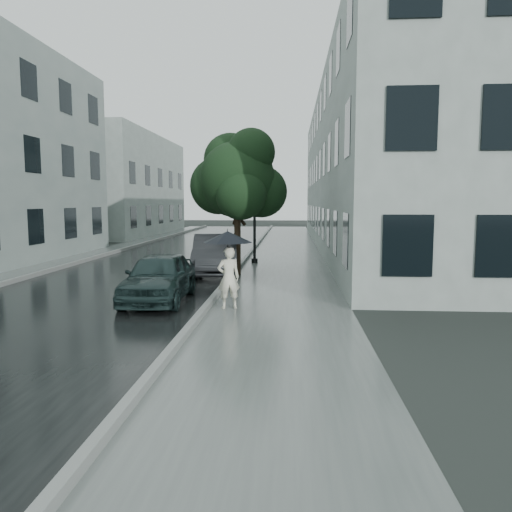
# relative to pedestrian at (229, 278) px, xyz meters

# --- Properties ---
(ground) EXTENTS (120.00, 120.00, 0.00)m
(ground) POSITION_rel_pedestrian_xyz_m (1.05, -1.43, -0.78)
(ground) COLOR black
(ground) RESTS_ON ground
(sidewalk) EXTENTS (3.50, 60.00, 0.01)m
(sidewalk) POSITION_rel_pedestrian_xyz_m (1.30, 10.57, -0.77)
(sidewalk) COLOR slate
(sidewalk) RESTS_ON ground
(kerb_near) EXTENTS (0.15, 60.00, 0.15)m
(kerb_near) POSITION_rel_pedestrian_xyz_m (-0.53, 10.57, -0.70)
(kerb_near) COLOR slate
(kerb_near) RESTS_ON ground
(asphalt_road) EXTENTS (6.85, 60.00, 0.00)m
(asphalt_road) POSITION_rel_pedestrian_xyz_m (-4.03, 10.57, -0.78)
(asphalt_road) COLOR black
(asphalt_road) RESTS_ON ground
(kerb_far) EXTENTS (0.15, 60.00, 0.15)m
(kerb_far) POSITION_rel_pedestrian_xyz_m (-7.53, 10.57, -0.70)
(kerb_far) COLOR slate
(kerb_far) RESTS_ON ground
(sidewalk_far) EXTENTS (1.70, 60.00, 0.01)m
(sidewalk_far) POSITION_rel_pedestrian_xyz_m (-8.45, 10.57, -0.77)
(sidewalk_far) COLOR #4C5451
(sidewalk_far) RESTS_ON ground
(building_near) EXTENTS (7.02, 36.00, 9.00)m
(building_near) POSITION_rel_pedestrian_xyz_m (6.52, 18.07, 3.72)
(building_near) COLOR #94A19C
(building_near) RESTS_ON ground
(building_far_b) EXTENTS (7.02, 18.00, 8.00)m
(building_far_b) POSITION_rel_pedestrian_xyz_m (-12.73, 28.57, 3.22)
(building_far_b) COLOR #94A19C
(building_far_b) RESTS_ON ground
(pedestrian) EXTENTS (0.65, 0.52, 1.54)m
(pedestrian) POSITION_rel_pedestrian_xyz_m (0.00, 0.00, 0.00)
(pedestrian) COLOR beige
(pedestrian) RESTS_ON sidewalk
(umbrella) EXTENTS (1.56, 1.56, 1.05)m
(umbrella) POSITION_rel_pedestrian_xyz_m (-0.02, 0.01, 1.02)
(umbrella) COLOR black
(umbrella) RESTS_ON ground
(street_tree) EXTENTS (3.57, 3.25, 5.22)m
(street_tree) POSITION_rel_pedestrian_xyz_m (-0.41, 5.89, 2.70)
(street_tree) COLOR #332619
(street_tree) RESTS_ON ground
(lamp_post) EXTENTS (0.84, 0.40, 5.71)m
(lamp_post) POSITION_rel_pedestrian_xyz_m (-0.18, 9.30, 2.47)
(lamp_post) COLOR black
(lamp_post) RESTS_ON ground
(car_near) EXTENTS (1.67, 3.89, 1.31)m
(car_near) POSITION_rel_pedestrian_xyz_m (-1.96, 0.77, -0.12)
(car_near) COLOR #182A29
(car_near) RESTS_ON ground
(car_far) EXTENTS (2.09, 4.58, 1.46)m
(car_far) POSITION_rel_pedestrian_xyz_m (-1.24, 5.90, -0.04)
(car_far) COLOR black
(car_far) RESTS_ON ground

